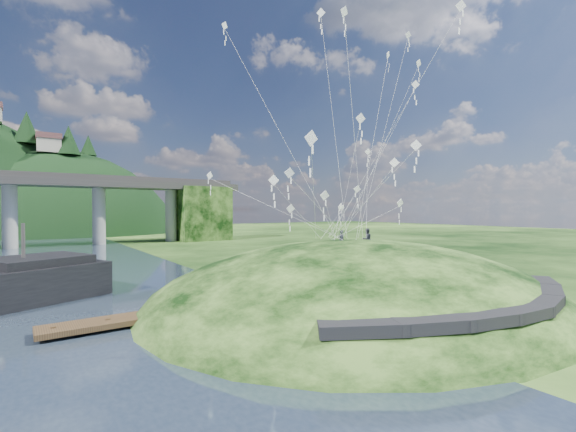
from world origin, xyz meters
TOP-DOWN VIEW (x-y plane):
  - ground at (0.00, 0.00)m, footprint 320.00×320.00m
  - grass_hill at (8.00, 2.00)m, footprint 36.00×32.00m
  - footpath at (7.46, -9.74)m, footprint 22.29×5.84m
  - wooden_dock at (-7.23, 5.54)m, footprint 13.74×2.27m
  - kite_flyers at (9.73, 3.06)m, footprint 3.54×1.00m
  - kite_swarm at (7.62, 2.63)m, footprint 21.24×17.66m

SIDE VIEW (x-z plane):
  - grass_hill at x=8.00m, z-range -8.00..5.00m
  - ground at x=0.00m, z-range 0.00..0.00m
  - wooden_dock at x=-7.23m, z-range -0.06..0.92m
  - footpath at x=7.46m, z-range 1.67..2.50m
  - kite_flyers at x=9.73m, z-range 4.91..6.85m
  - kite_swarm at x=7.62m, z-range 4.21..24.18m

